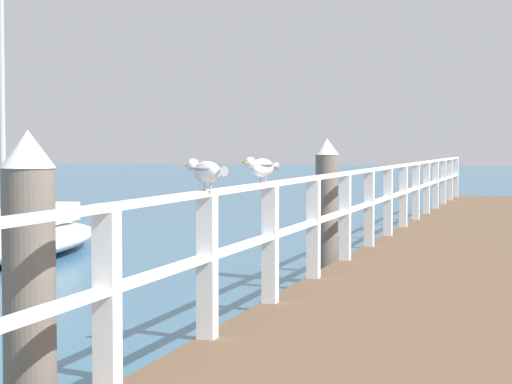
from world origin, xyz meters
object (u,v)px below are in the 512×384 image
(boat_1, at_px, (12,236))
(dock_piling_near, at_px, (29,299))
(seagull_background, at_px, (262,167))
(dock_piling_far, at_px, (327,210))
(seagull_foreground, at_px, (206,171))

(boat_1, bearing_deg, dock_piling_near, 112.18)
(dock_piling_near, bearing_deg, seagull_background, 82.92)
(dock_piling_near, bearing_deg, boat_1, 121.46)
(dock_piling_near, relative_size, dock_piling_far, 1.00)
(dock_piling_near, relative_size, seagull_background, 3.83)
(dock_piling_near, bearing_deg, dock_piling_far, 90.00)
(dock_piling_near, xyz_separation_m, boat_1, (-5.27, 8.62, -0.59))
(dock_piling_far, distance_m, seagull_foreground, 5.50)
(boat_1, bearing_deg, seagull_background, 126.09)
(boat_1, bearing_deg, dock_piling_far, 155.32)
(dock_piling_far, relative_size, seagull_foreground, 4.39)
(dock_piling_near, distance_m, seagull_background, 3.13)
(dock_piling_far, height_order, boat_1, boat_1)
(dock_piling_near, height_order, seagull_foreground, dock_piling_near)
(dock_piling_far, relative_size, seagull_background, 3.83)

